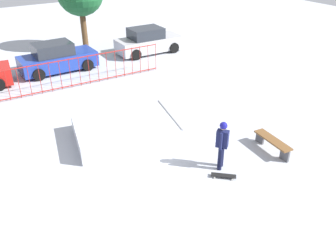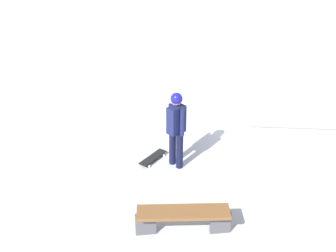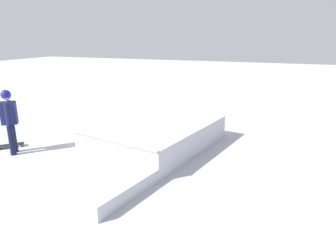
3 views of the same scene
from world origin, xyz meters
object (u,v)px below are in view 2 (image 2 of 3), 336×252
(skater, at_px, (176,125))
(skateboard, at_px, (153,158))
(park_bench, at_px, (183,217))
(skate_ramp, at_px, (296,117))

(skater, xyz_separation_m, skateboard, (-0.26, -0.49, -0.93))
(skater, height_order, park_bench, skater)
(skate_ramp, distance_m, skater, 3.64)
(skateboard, bearing_deg, skater, -75.81)
(skate_ramp, xyz_separation_m, skater, (1.39, -3.29, 0.69))
(skater, height_order, skateboard, skater)
(skater, bearing_deg, skateboard, 116.34)
(skate_ramp, height_order, skateboard, skate_ramp)
(skate_ramp, bearing_deg, skater, -55.42)
(skateboard, height_order, park_bench, park_bench)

